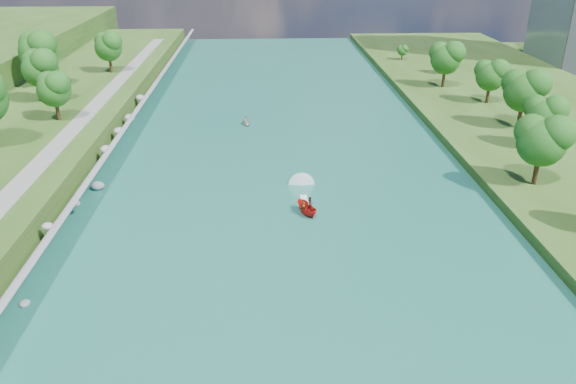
{
  "coord_description": "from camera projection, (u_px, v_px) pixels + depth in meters",
  "views": [
    {
      "loc": [
        -2.25,
        -51.04,
        31.78
      ],
      "look_at": [
        0.73,
        12.45,
        2.5
      ],
      "focal_mm": 35.0,
      "sensor_mm": 36.0,
      "label": 1
    }
  ],
  "objects": [
    {
      "name": "raft",
      "position": [
        246.0,
        123.0,
        102.3
      ],
      "size": [
        2.74,
        3.38,
        1.56
      ],
      "rotation": [
        0.0,
        0.0,
        0.22
      ],
      "color": "gray",
      "rests_on": "river_water"
    },
    {
      "name": "river_water",
      "position": [
        280.0,
        185.0,
        77.83
      ],
      "size": [
        55.0,
        240.0,
        0.1
      ],
      "primitive_type": "cube",
      "color": "#175A50",
      "rests_on": "ground"
    },
    {
      "name": "motorboat",
      "position": [
        306.0,
        203.0,
        71.12
      ],
      "size": [
        3.6,
        18.88,
        2.06
      ],
      "rotation": [
        0.0,
        0.0,
        3.56
      ],
      "color": "red",
      "rests_on": "river_water"
    },
    {
      "name": "trees_east",
      "position": [
        536.0,
        118.0,
        84.13
      ],
      "size": [
        15.19,
        138.3,
        11.97
      ],
      "color": "#155216",
      "rests_on": "berm_east"
    },
    {
      "name": "riprap_bank",
      "position": [
        89.0,
        178.0,
        75.65
      ],
      "size": [
        4.34,
        236.0,
        4.23
      ],
      "color": "slate",
      "rests_on": "ground"
    },
    {
      "name": "ground",
      "position": [
        287.0,
        262.0,
        59.7
      ],
      "size": [
        260.0,
        260.0,
        0.0
      ],
      "primitive_type": "plane",
      "color": "#2D5119",
      "rests_on": "ground"
    },
    {
      "name": "riverside_path",
      "position": [
        37.0,
        166.0,
        74.98
      ],
      "size": [
        3.0,
        200.0,
        0.1
      ],
      "primitive_type": "cube",
      "color": "gray",
      "rests_on": "berm_west"
    }
  ]
}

